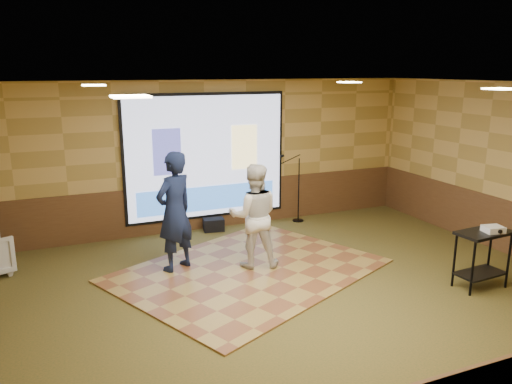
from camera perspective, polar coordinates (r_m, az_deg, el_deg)
name	(u,v)px	position (r m, az deg, el deg)	size (l,w,h in m)	color
ground	(280,296)	(7.39, 2.76, -11.80)	(9.00, 9.00, 0.00)	#373E1C
room_shell	(282,153)	(6.75, 2.97, 4.42)	(9.04, 7.04, 3.02)	tan
wainscot_back	(207,206)	(10.28, -5.60, -1.56)	(9.00, 0.04, 0.95)	#4F301A
wainscot_right	(509,228)	(9.90, 26.96, -3.66)	(0.04, 7.00, 0.95)	#4F301A
projector_screen	(207,158)	(10.02, -5.66, 3.90)	(3.32, 0.06, 2.52)	black
downlight_nw	(94,85)	(7.83, -18.06, 11.52)	(0.32, 0.32, 0.02)	beige
downlight_ne	(349,82)	(9.32, 10.61, 12.24)	(0.32, 0.32, 0.02)	beige
downlight_sw	(130,97)	(4.55, -14.16, 10.53)	(0.32, 0.32, 0.02)	beige
downlight_se	(501,89)	(6.81, 26.25, 10.53)	(0.32, 0.32, 0.02)	beige
dance_floor	(249,270)	(8.22, -0.84, -8.94)	(3.99, 3.04, 0.03)	olive
player_left	(175,212)	(8.04, -9.28, -2.22)	(0.71, 0.46, 1.94)	#131D3E
player_right	(254,216)	(8.09, -0.23, -2.75)	(0.83, 0.65, 1.72)	silver
av_table	(483,249)	(8.17, 24.48, -5.98)	(0.84, 0.44, 0.88)	black
projector	(493,229)	(8.09, 25.48, -3.85)	(0.27, 0.23, 0.09)	silver
mic_stand	(296,199)	(10.70, 4.61, -0.82)	(0.58, 0.24, 1.49)	black
duffel_bag	(214,225)	(10.18, -4.86, -3.73)	(0.41, 0.27, 0.25)	black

